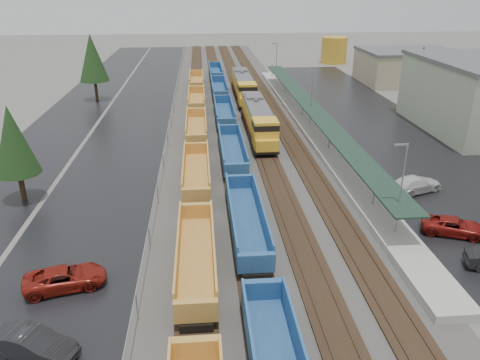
% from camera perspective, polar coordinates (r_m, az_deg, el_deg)
% --- Properties ---
extents(ballast_strip, '(20.00, 160.00, 0.08)m').
position_cam_1_polar(ballast_strip, '(73.55, -0.57, 8.30)').
color(ballast_strip, '#302D2B').
rests_on(ballast_strip, ground).
extents(trackbed, '(14.60, 160.00, 0.22)m').
position_cam_1_polar(trackbed, '(73.52, -0.57, 8.38)').
color(trackbed, black).
rests_on(trackbed, ground).
extents(west_parking_lot, '(10.00, 160.00, 0.02)m').
position_cam_1_polar(west_parking_lot, '(74.00, -12.35, 7.83)').
color(west_parking_lot, black).
rests_on(west_parking_lot, ground).
extents(west_road, '(9.00, 160.00, 0.02)m').
position_cam_1_polar(west_road, '(75.96, -19.90, 7.38)').
color(west_road, black).
rests_on(west_road, ground).
extents(east_commuter_lot, '(16.00, 100.00, 0.02)m').
position_cam_1_polar(east_commuter_lot, '(68.24, 16.31, 6.16)').
color(east_commuter_lot, black).
rests_on(east_commuter_lot, ground).
extents(station_platform, '(3.00, 80.00, 8.00)m').
position_cam_1_polar(station_platform, '(65.26, 8.51, 6.75)').
color(station_platform, '#9E9B93').
rests_on(station_platform, ground).
extents(chainlink_fence, '(0.08, 160.04, 2.02)m').
position_cam_1_polar(chainlink_fence, '(71.58, -8.18, 8.95)').
color(chainlink_fence, gray).
rests_on(chainlink_fence, ground).
extents(distant_hills, '(301.00, 140.00, 25.20)m').
position_cam_1_polar(distant_hills, '(227.99, 8.24, 18.10)').
color(distant_hills, '#455542').
rests_on(distant_hills, ground).
extents(tree_west_near, '(3.96, 3.96, 9.00)m').
position_cam_1_polar(tree_west_near, '(46.05, -25.95, 4.36)').
color(tree_west_near, '#332316').
rests_on(tree_west_near, ground).
extents(tree_west_far, '(4.84, 4.84, 11.00)m').
position_cam_1_polar(tree_west_far, '(83.65, -17.57, 14.02)').
color(tree_west_far, '#332316').
rests_on(tree_west_far, ground).
extents(tree_east, '(4.40, 4.40, 10.00)m').
position_cam_1_polar(tree_east, '(77.55, 21.16, 12.42)').
color(tree_east, '#332316').
rests_on(tree_east, ground).
extents(locomotive_lead, '(2.86, 18.84, 4.27)m').
position_cam_1_polar(locomotive_lead, '(60.86, 2.23, 7.32)').
color(locomotive_lead, black).
rests_on(locomotive_lead, ground).
extents(locomotive_trail, '(2.86, 18.84, 4.27)m').
position_cam_1_polar(locomotive_trail, '(81.16, 0.41, 11.33)').
color(locomotive_trail, black).
rests_on(locomotive_trail, ground).
extents(well_string_yellow, '(2.60, 106.76, 2.30)m').
position_cam_1_polar(well_string_yellow, '(46.93, -5.34, 0.90)').
color(well_string_yellow, '#BE8434').
rests_on(well_string_yellow, ground).
extents(well_string_blue, '(2.59, 114.53, 2.30)m').
position_cam_1_polar(well_string_blue, '(52.91, -1.00, 3.60)').
color(well_string_blue, navy).
rests_on(well_string_blue, ground).
extents(storage_tank, '(6.26, 6.26, 6.26)m').
position_cam_1_polar(storage_tank, '(122.07, 11.39, 15.25)').
color(storage_tank, gold).
rests_on(storage_tank, ground).
extents(parked_car_west_b, '(3.34, 5.15, 1.60)m').
position_cam_1_polar(parked_car_west_b, '(28.82, -23.98, -17.89)').
color(parked_car_west_b, black).
rests_on(parked_car_west_b, ground).
extents(parked_car_west_c, '(3.63, 5.70, 1.46)m').
position_cam_1_polar(parked_car_west_c, '(33.54, -20.54, -11.14)').
color(parked_car_west_c, maroon).
rests_on(parked_car_west_c, ground).
extents(parked_car_east_b, '(3.93, 5.42, 1.37)m').
position_cam_1_polar(parked_car_east_b, '(41.33, 24.61, -5.17)').
color(parked_car_east_b, maroon).
rests_on(parked_car_east_b, ground).
extents(parked_car_east_c, '(4.06, 5.94, 1.60)m').
position_cam_1_polar(parked_car_east_c, '(47.99, 20.57, -0.49)').
color(parked_car_east_c, silver).
rests_on(parked_car_east_c, ground).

